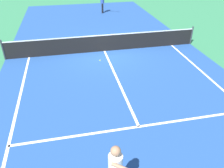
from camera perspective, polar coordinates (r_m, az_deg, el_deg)
name	(u,v)px	position (r m, az deg, el deg)	size (l,w,h in m)	color
ground_plane	(104,51)	(13.00, -1.92, 8.29)	(60.00, 60.00, 0.00)	#337F51
court_surface_inbounds	(104,51)	(13.00, -1.92, 8.30)	(10.62, 24.40, 0.00)	#234C93
line_sideline_left	(11,135)	(8.04, -24.15, -11.72)	(0.10, 11.89, 0.01)	white
line_service_near	(139,127)	(7.71, 6.78, -10.60)	(8.22, 0.10, 0.01)	white
line_center_service	(117,79)	(10.19, 1.31, 1.29)	(0.10, 6.40, 0.01)	white
net	(104,43)	(12.81, -1.96, 10.32)	(10.69, 0.09, 1.07)	#33383D
player_near	(117,168)	(5.26, 1.16, -20.37)	(0.88, 0.96, 1.64)	#3F7247
player_far	(103,1)	(20.72, -2.37, 20.25)	(1.06, 0.83, 1.68)	black
tennis_ball_near_net	(100,60)	(11.83, -3.05, 5.96)	(0.07, 0.07, 0.07)	#CCE033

